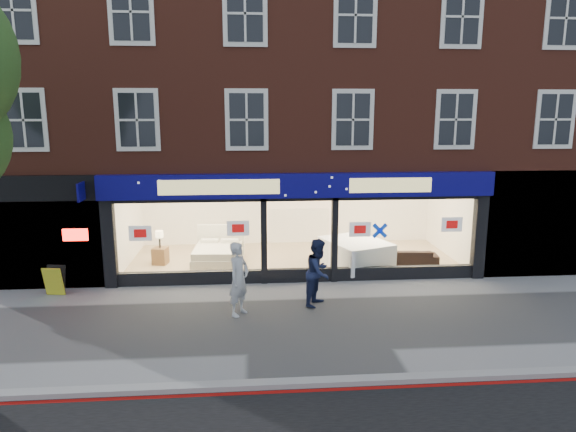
{
  "coord_description": "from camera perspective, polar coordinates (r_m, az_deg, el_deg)",
  "views": [
    {
      "loc": [
        -1.5,
        -11.61,
        5.03
      ],
      "look_at": [
        -0.38,
        2.5,
        2.14
      ],
      "focal_mm": 32.0,
      "sensor_mm": 36.0,
      "label": 1
    }
  ],
  "objects": [
    {
      "name": "sofa",
      "position": [
        17.23,
        13.26,
        -4.47
      ],
      "size": [
        1.9,
        0.9,
        0.54
      ],
      "primitive_type": "imported",
      "rotation": [
        0.0,
        0.0,
        3.04
      ],
      "color": "black",
      "rests_on": "showroom_floor"
    },
    {
      "name": "building",
      "position": [
        18.67,
        0.05,
        16.58
      ],
      "size": [
        19.0,
        8.26,
        10.3
      ],
      "color": "maroon",
      "rests_on": "ground"
    },
    {
      "name": "mattress_stack",
      "position": [
        16.84,
        7.51,
        -4.1
      ],
      "size": [
        2.34,
        2.59,
        0.84
      ],
      "rotation": [
        0.0,
        0.0,
        0.38
      ],
      "color": "white",
      "rests_on": "showroom_floor"
    },
    {
      "name": "showroom_floor",
      "position": [
        17.64,
        0.53,
        -4.85
      ],
      "size": [
        11.0,
        4.5,
        0.1
      ],
      "primitive_type": "cube",
      "color": "tan",
      "rests_on": "ground"
    },
    {
      "name": "bedside_table",
      "position": [
        17.41,
        -13.99,
        -4.31
      ],
      "size": [
        0.54,
        0.54,
        0.55
      ],
      "primitive_type": "cube",
      "rotation": [
        0.0,
        0.0,
        -0.21
      ],
      "color": "brown",
      "rests_on": "showroom_floor"
    },
    {
      "name": "a_board",
      "position": [
        15.77,
        -24.49,
        -6.55
      ],
      "size": [
        0.59,
        0.43,
        0.83
      ],
      "primitive_type": "cube",
      "rotation": [
        0.0,
        0.0,
        -0.16
      ],
      "color": "gold",
      "rests_on": "ground"
    },
    {
      "name": "pedestrian_grey",
      "position": [
        12.94,
        -5.49,
        -6.96
      ],
      "size": [
        0.75,
        0.82,
        1.87
      ],
      "primitive_type": "imported",
      "rotation": [
        0.0,
        0.0,
        1.0
      ],
      "color": "#B9BCC2",
      "rests_on": "ground"
    },
    {
      "name": "display_bed",
      "position": [
        17.26,
        -7.77,
        -4.09
      ],
      "size": [
        1.71,
        2.04,
        1.09
      ],
      "rotation": [
        0.0,
        0.0,
        -0.07
      ],
      "color": "silver",
      "rests_on": "showroom_floor"
    },
    {
      "name": "ground",
      "position": [
        12.74,
        2.65,
        -11.73
      ],
      "size": [
        120.0,
        120.0,
        0.0
      ],
      "primitive_type": "plane",
      "color": "gray",
      "rests_on": "ground"
    },
    {
      "name": "kerb_line",
      "position": [
        9.99,
        4.98,
        -18.68
      ],
      "size": [
        60.0,
        0.1,
        0.01
      ],
      "primitive_type": "cube",
      "color": "#8C0A07",
      "rests_on": "ground"
    },
    {
      "name": "pedestrian_blue",
      "position": [
        13.56,
        3.42,
        -6.25
      ],
      "size": [
        1.03,
        1.09,
        1.78
      ],
      "primitive_type": "imported",
      "rotation": [
        0.0,
        0.0,
        1.03
      ],
      "color": "#171F41",
      "rests_on": "ground"
    },
    {
      "name": "kerb_stone",
      "position": [
        10.14,
        4.79,
        -17.86
      ],
      "size": [
        60.0,
        0.25,
        0.12
      ],
      "primitive_type": "cube",
      "color": "gray",
      "rests_on": "ground"
    }
  ]
}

